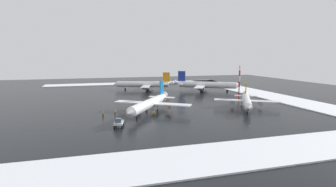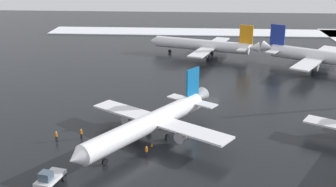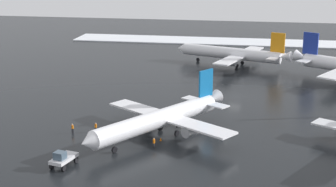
% 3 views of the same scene
% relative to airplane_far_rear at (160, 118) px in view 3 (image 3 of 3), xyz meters
% --- Properties ---
extents(ground_plane, '(240.00, 240.00, 0.00)m').
position_rel_airplane_far_rear_xyz_m(ground_plane, '(26.35, -11.08, -3.12)').
color(ground_plane, black).
extents(snow_bank_right, '(14.00, 116.00, 0.30)m').
position_rel_airplane_far_rear_xyz_m(snow_bank_right, '(93.35, -11.08, -2.97)').
color(snow_bank_right, white).
rests_on(snow_bank_right, ground_plane).
extents(airplane_far_rear, '(27.86, 23.94, 9.44)m').
position_rel_airplane_far_rear_xyz_m(airplane_far_rear, '(0.00, 0.00, 0.00)').
color(airplane_far_rear, white).
rests_on(airplane_far_rear, ground_plane).
extents(airplane_parked_starboard, '(26.81, 31.77, 9.72)m').
position_rel_airplane_far_rear_xyz_m(airplane_parked_starboard, '(57.06, -9.11, 0.09)').
color(airplane_parked_starboard, white).
rests_on(airplane_parked_starboard, ground_plane).
extents(pushback_tug, '(4.97, 3.17, 2.50)m').
position_rel_airplane_far_rear_xyz_m(pushback_tug, '(-14.70, 11.52, -1.84)').
color(pushback_tug, silver).
rests_on(pushback_tug, ground_plane).
extents(ground_crew_by_nose_gear, '(0.36, 0.36, 1.71)m').
position_rel_airplane_far_rear_xyz_m(ground_crew_by_nose_gear, '(-0.05, 11.26, -2.15)').
color(ground_crew_by_nose_gear, black).
rests_on(ground_crew_by_nose_gear, ground_plane).
extents(ground_crew_beside_wing, '(0.36, 0.36, 1.71)m').
position_rel_airplane_far_rear_xyz_m(ground_crew_beside_wing, '(-1.24, 14.98, -2.15)').
color(ground_crew_beside_wing, black).
rests_on(ground_crew_beside_wing, ground_plane).
extents(ground_crew_near_tug, '(0.36, 0.36, 1.71)m').
position_rel_airplane_far_rear_xyz_m(ground_crew_near_tug, '(-5.51, 0.01, -2.15)').
color(ground_crew_near_tug, black).
rests_on(ground_crew_near_tug, ground_plane).
extents(traffic_cone_near_nose, '(0.36, 0.36, 0.55)m').
position_rel_airplane_far_rear_xyz_m(traffic_cone_near_nose, '(-2.08, -0.41, -2.85)').
color(traffic_cone_near_nose, orange).
rests_on(traffic_cone_near_nose, ground_plane).
extents(traffic_cone_mid_line, '(0.36, 0.36, 0.55)m').
position_rel_airplane_far_rear_xyz_m(traffic_cone_mid_line, '(10.92, -2.87, -2.85)').
color(traffic_cone_mid_line, orange).
rests_on(traffic_cone_mid_line, ground_plane).
extents(traffic_cone_wingtip_side, '(0.36, 0.36, 0.55)m').
position_rel_airplane_far_rear_xyz_m(traffic_cone_wingtip_side, '(6.90, -2.50, -2.85)').
color(traffic_cone_wingtip_side, orange).
rests_on(traffic_cone_wingtip_side, ground_plane).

